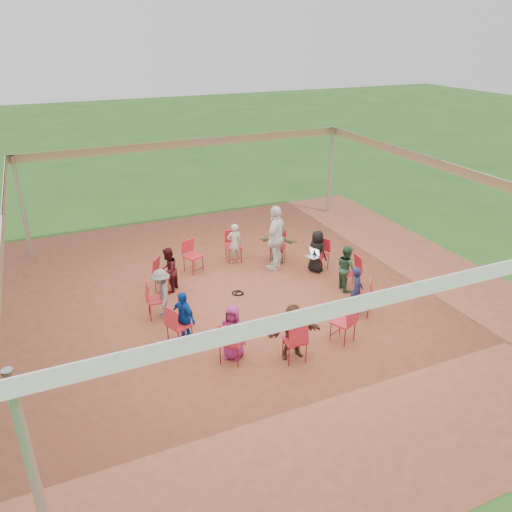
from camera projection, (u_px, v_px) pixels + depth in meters
name	position (u px, v px, depth m)	size (l,w,h in m)	color
ground	(259.00, 302.00, 12.22)	(80.00, 80.00, 0.00)	#255119
dirt_patch	(259.00, 301.00, 12.22)	(13.00, 13.00, 0.00)	brown
tent	(259.00, 210.00, 11.23)	(10.33, 10.33, 3.00)	#B2B2B7
chair_0	(319.00, 255.00, 13.65)	(0.42, 0.44, 0.90)	red
chair_1	(278.00, 246.00, 14.19)	(0.42, 0.44, 0.90)	red
chair_2	(233.00, 247.00, 14.15)	(0.42, 0.44, 0.90)	red
chair_3	(193.00, 257.00, 13.55)	(0.42, 0.44, 0.90)	red
chair_4	(164.00, 275.00, 12.54)	(0.42, 0.44, 0.90)	red
chair_5	(157.00, 300.00, 11.39)	(0.42, 0.44, 0.90)	red
chair_6	(179.00, 325.00, 10.41)	(0.42, 0.44, 0.90)	red
chair_7	(231.00, 342.00, 9.87)	(0.42, 0.44, 0.90)	red
chair_8	(295.00, 340.00, 9.91)	(0.42, 0.44, 0.90)	red
chair_9	(343.00, 322.00, 10.51)	(0.42, 0.44, 0.90)	red
chair_10	(361.00, 297.00, 11.52)	(0.42, 0.44, 0.90)	red
chair_11	(350.00, 272.00, 12.67)	(0.42, 0.44, 0.90)	red
person_seated_0	(317.00, 251.00, 13.51)	(0.58, 0.32, 1.18)	black
person_seated_1	(277.00, 243.00, 14.02)	(1.10, 0.41, 1.18)	#908757
person_seated_2	(234.00, 244.00, 13.99)	(0.43, 0.28, 1.18)	#B1AB9E
person_seated_3	(168.00, 270.00, 12.45)	(0.57, 0.33, 1.18)	#3A0E13
person_seated_4	(162.00, 293.00, 11.36)	(0.76, 0.38, 1.18)	slate
person_seated_5	(183.00, 317.00, 10.43)	(0.69, 0.35, 1.18)	#0C3BA1
person_seated_6	(233.00, 332.00, 9.92)	(0.58, 0.32, 1.18)	#8C2363
person_seated_7	(293.00, 331.00, 9.95)	(1.10, 0.41, 1.18)	#532F21
person_seated_8	(357.00, 290.00, 11.49)	(0.43, 0.28, 1.18)	#1D1F47
person_seated_9	(346.00, 268.00, 12.58)	(0.57, 0.33, 1.18)	#234931
standing_person	(276.00, 238.00, 13.54)	(1.07, 0.55, 1.82)	white
cable_coil	(238.00, 293.00, 12.56)	(0.33, 0.33, 0.03)	black
laptop	(313.00, 254.00, 13.41)	(0.38, 0.42, 0.24)	#B7B7BC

